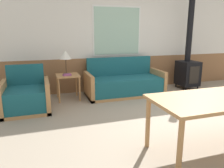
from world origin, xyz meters
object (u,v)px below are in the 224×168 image
object	(u,v)px
couch	(124,84)
wood_stove	(188,65)
side_table	(68,79)
armchair	(26,98)
table_lamp	(65,55)
dining_table	(220,103)

from	to	relation	value
couch	wood_stove	distance (m)	1.86
side_table	armchair	bearing A→B (deg)	-149.30
table_lamp	wood_stove	size ratio (longest dim) A/B	0.22
side_table	couch	bearing A→B (deg)	-1.97
couch	table_lamp	distance (m)	1.54
armchair	table_lamp	bearing A→B (deg)	29.65
couch	wood_stove	world-z (taller)	wood_stove
couch	wood_stove	xyz separation A→B (m)	(1.82, 0.03, 0.37)
table_lamp	wood_stove	xyz separation A→B (m)	(3.17, -0.11, -0.35)
side_table	dining_table	distance (m)	3.21
armchair	table_lamp	world-z (taller)	table_lamp
dining_table	wood_stove	xyz separation A→B (m)	(1.61, 2.79, -0.01)
armchair	dining_table	size ratio (longest dim) A/B	0.50
wood_stove	table_lamp	bearing A→B (deg)	178.09
armchair	wood_stove	size ratio (longest dim) A/B	0.36
armchair	wood_stove	distance (m)	4.07
couch	side_table	size ratio (longest dim) A/B	3.25
side_table	table_lamp	bearing A→B (deg)	101.10
dining_table	wood_stove	distance (m)	3.22
couch	side_table	xyz separation A→B (m)	(-1.34, 0.05, 0.20)
couch	table_lamp	bearing A→B (deg)	174.35
wood_stove	side_table	bearing A→B (deg)	179.67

